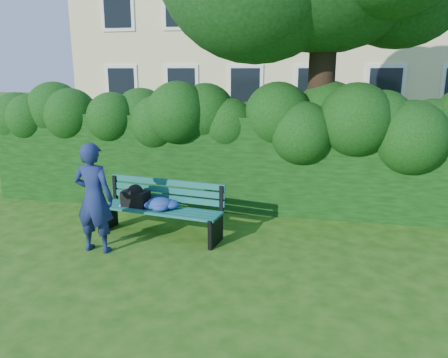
# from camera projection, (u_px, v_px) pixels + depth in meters

# --- Properties ---
(ground) EXTENTS (80.00, 80.00, 0.00)m
(ground) POSITION_uv_depth(u_px,v_px,m) (216.00, 250.00, 6.56)
(ground) COLOR #1F4C0F
(ground) RESTS_ON ground
(hedge) EXTENTS (10.00, 1.00, 1.80)m
(hedge) POSITION_uv_depth(u_px,v_px,m) (241.00, 162.00, 8.43)
(hedge) COLOR black
(hedge) RESTS_ON ground
(park_bench) EXTENTS (2.11, 0.85, 0.89)m
(park_bench) POSITION_uv_depth(u_px,v_px,m) (156.00, 205.00, 7.03)
(park_bench) COLOR #115357
(park_bench) RESTS_ON ground
(man_reading) EXTENTS (0.62, 0.43, 1.64)m
(man_reading) POSITION_uv_depth(u_px,v_px,m) (94.00, 198.00, 6.34)
(man_reading) COLOR navy
(man_reading) RESTS_ON ground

